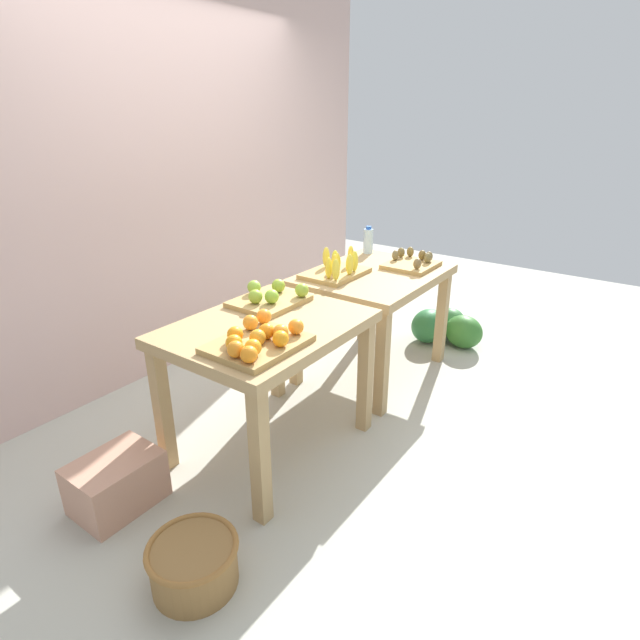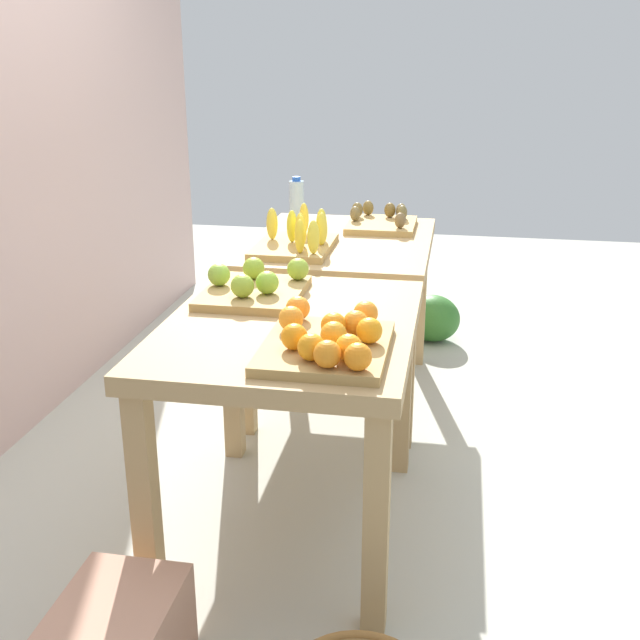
# 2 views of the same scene
# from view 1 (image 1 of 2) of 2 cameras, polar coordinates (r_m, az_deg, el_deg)

# --- Properties ---
(ground_plane) EXTENTS (8.00, 8.00, 0.00)m
(ground_plane) POSITION_cam_1_polar(r_m,az_deg,el_deg) (3.39, 0.81, -9.38)
(ground_plane) COLOR #B5B5A6
(back_wall) EXTENTS (4.40, 0.12, 3.00)m
(back_wall) POSITION_cam_1_polar(r_m,az_deg,el_deg) (3.82, -16.71, 17.26)
(back_wall) COLOR beige
(back_wall) RESTS_ON ground_plane
(display_table_left) EXTENTS (1.04, 0.80, 0.77)m
(display_table_left) POSITION_cam_1_polar(r_m,az_deg,el_deg) (2.69, -5.95, -2.57)
(display_table_left) COLOR tan
(display_table_left) RESTS_ON ground_plane
(display_table_right) EXTENTS (1.04, 0.80, 0.77)m
(display_table_right) POSITION_cam_1_polar(r_m,az_deg,el_deg) (3.54, 6.07, 3.67)
(display_table_right) COLOR tan
(display_table_right) RESTS_ON ground_plane
(orange_bin) EXTENTS (0.46, 0.36, 0.11)m
(orange_bin) POSITION_cam_1_polar(r_m,az_deg,el_deg) (2.35, -7.00, -2.23)
(orange_bin) COLOR tan
(orange_bin) RESTS_ON display_table_left
(apple_bin) EXTENTS (0.40, 0.37, 0.11)m
(apple_bin) POSITION_cam_1_polar(r_m,az_deg,el_deg) (2.90, -5.64, 2.57)
(apple_bin) COLOR tan
(apple_bin) RESTS_ON display_table_left
(banana_crate) EXTENTS (0.44, 0.32, 0.17)m
(banana_crate) POSITION_cam_1_polar(r_m,az_deg,el_deg) (3.38, 1.90, 5.78)
(banana_crate) COLOR tan
(banana_crate) RESTS_ON display_table_right
(kiwi_bin) EXTENTS (0.36, 0.32, 0.10)m
(kiwi_bin) POSITION_cam_1_polar(r_m,az_deg,el_deg) (3.67, 10.38, 6.43)
(kiwi_bin) COLOR tan
(kiwi_bin) RESTS_ON display_table_right
(water_bottle) EXTENTS (0.07, 0.07, 0.21)m
(water_bottle) POSITION_cam_1_polar(r_m,az_deg,el_deg) (3.97, 5.48, 8.94)
(water_bottle) COLOR silver
(water_bottle) RESTS_ON display_table_right
(watermelon_pile) EXTENTS (0.58, 0.61, 0.28)m
(watermelon_pile) POSITION_cam_1_polar(r_m,az_deg,el_deg) (4.33, 14.09, -0.74)
(watermelon_pile) COLOR #38713A
(watermelon_pile) RESTS_ON ground_plane
(wicker_basket) EXTENTS (0.37, 0.37, 0.20)m
(wicker_basket) POSITION_cam_1_polar(r_m,az_deg,el_deg) (2.31, -14.09, -25.12)
(wicker_basket) COLOR olive
(wicker_basket) RESTS_ON ground_plane
(cardboard_produce_box) EXTENTS (0.40, 0.30, 0.26)m
(cardboard_produce_box) POSITION_cam_1_polar(r_m,az_deg,el_deg) (2.74, -22.05, -16.68)
(cardboard_produce_box) COLOR tan
(cardboard_produce_box) RESTS_ON ground_plane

